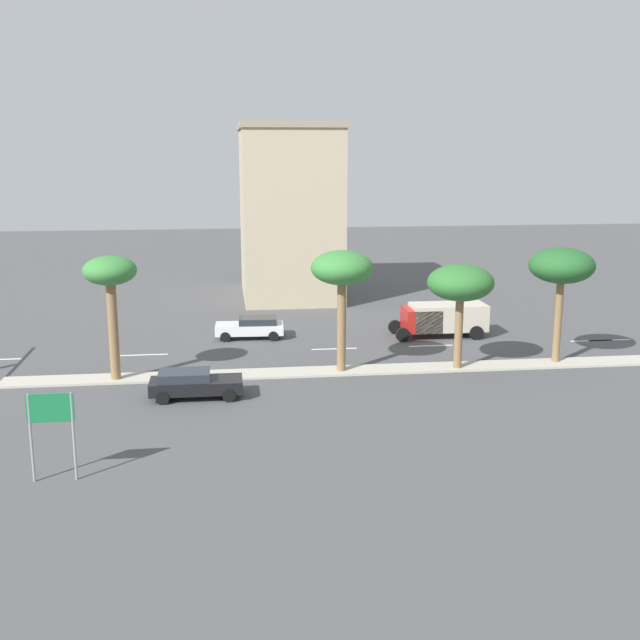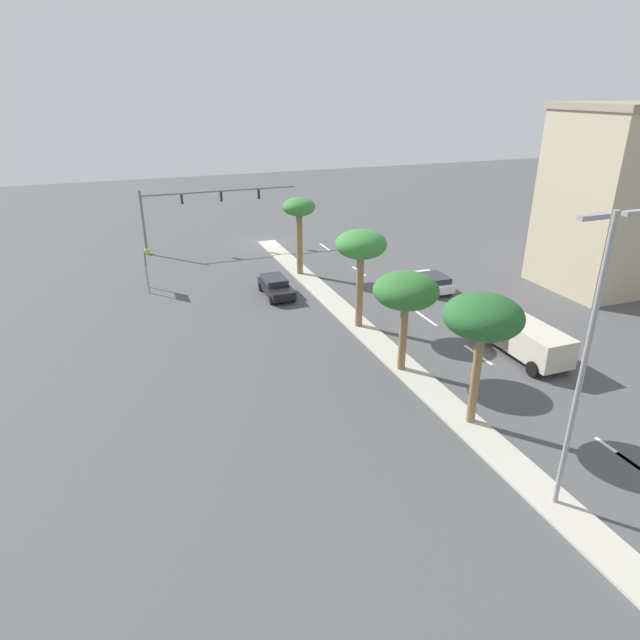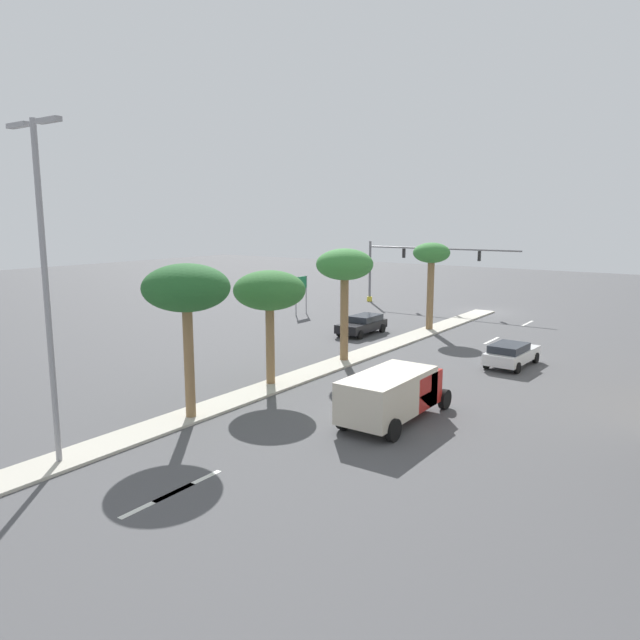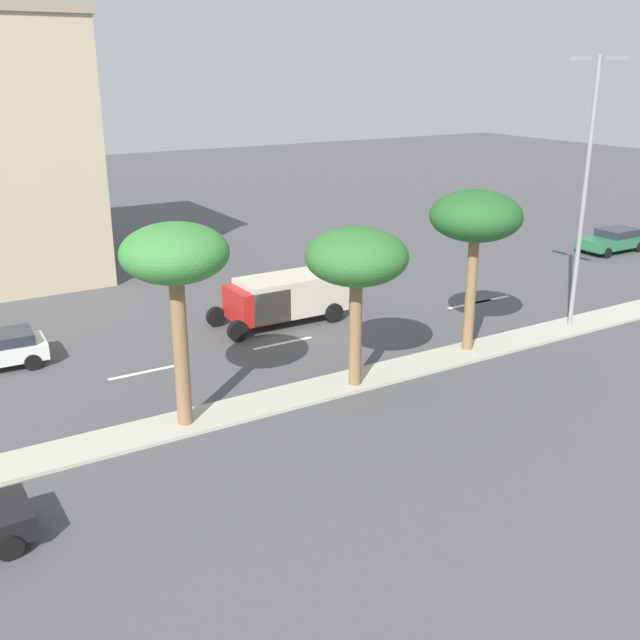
{
  "view_description": "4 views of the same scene",
  "coord_description": "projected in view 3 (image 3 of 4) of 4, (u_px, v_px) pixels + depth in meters",
  "views": [
    {
      "loc": [
        40.64,
        17.32,
        12.0
      ],
      "look_at": [
        3.66,
        21.96,
        3.77
      ],
      "focal_mm": 43.56,
      "sensor_mm": 36.0,
      "label": 1
    },
    {
      "loc": [
        14.63,
        54.63,
        15.19
      ],
      "look_at": [
        3.81,
        26.01,
        2.05
      ],
      "focal_mm": 30.78,
      "sensor_mm": 36.0,
      "label": 2
    },
    {
      "loc": [
        -18.86,
        52.81,
        8.49
      ],
      "look_at": [
        -3.4,
        30.99,
        3.9
      ],
      "focal_mm": 33.52,
      "sensor_mm": 36.0,
      "label": 3
    },
    {
      "loc": [
        21.19,
        15.84,
        11.16
      ],
      "look_at": [
        0.03,
        28.78,
        2.73
      ],
      "focal_mm": 41.98,
      "sensor_mm": 36.0,
      "label": 4
    }
  ],
  "objects": [
    {
      "name": "ground_plane",
      "position": [
        253.0,
        395.0,
        29.03
      ],
      "size": [
        160.0,
        160.0,
        0.0
      ],
      "primitive_type": "plane",
      "color": "#4C4C4F"
    },
    {
      "name": "median_curb",
      "position": [
        85.0,
        453.0,
        21.69
      ],
      "size": [
        1.8,
        81.93,
        0.12
      ],
      "primitive_type": "cube",
      "color": "#B7B2A3",
      "rests_on": "ground"
    },
    {
      "name": "lane_stripe_rear",
      "position": [
        528.0,
        323.0,
        48.58
      ],
      "size": [
        0.2,
        2.8,
        0.01
      ],
      "primitive_type": "cube",
      "color": "silver",
      "rests_on": "ground"
    },
    {
      "name": "lane_stripe_leading",
      "position": [
        492.0,
        340.0,
        41.78
      ],
      "size": [
        0.2,
        2.8,
        0.01
      ],
      "primitive_type": "cube",
      "color": "silver",
      "rests_on": "ground"
    },
    {
      "name": "lane_stripe_inboard",
      "position": [
        419.0,
        375.0,
        32.55
      ],
      "size": [
        0.2,
        2.8,
        0.01
      ],
      "primitive_type": "cube",
      "color": "silver",
      "rests_on": "ground"
    },
    {
      "name": "lane_stripe_far",
      "position": [
        361.0,
        403.0,
        27.65
      ],
      "size": [
        0.2,
        2.8,
        0.01
      ],
      "primitive_type": "cube",
      "color": "silver",
      "rests_on": "ground"
    },
    {
      "name": "lane_stripe_near",
      "position": [
        188.0,
        486.0,
        19.15
      ],
      "size": [
        0.2,
        2.8,
        0.01
      ],
      "primitive_type": "cube",
      "color": "silver",
      "rests_on": "ground"
    },
    {
      "name": "lane_stripe_center",
      "position": [
        158.0,
        500.0,
        18.18
      ],
      "size": [
        0.2,
        2.8,
        0.01
      ],
      "primitive_type": "cube",
      "color": "silver",
      "rests_on": "ground"
    },
    {
      "name": "traffic_signal_gantry",
      "position": [
        406.0,
        264.0,
        58.34
      ],
      "size": [
        15.52,
        0.53,
        6.15
      ],
      "color": "slate",
      "rests_on": "ground"
    },
    {
      "name": "directional_road_sign",
      "position": [
        301.0,
        287.0,
        52.77
      ],
      "size": [
        0.1,
        1.68,
        3.37
      ],
      "color": "gray",
      "rests_on": "ground"
    },
    {
      "name": "palm_tree_right",
      "position": [
        431.0,
        257.0,
        44.57
      ],
      "size": [
        2.76,
        2.76,
        6.54
      ],
      "color": "olive",
      "rests_on": "median_curb"
    },
    {
      "name": "palm_tree_outboard",
      "position": [
        345.0,
        267.0,
        34.77
      ],
      "size": [
        3.34,
        3.34,
        6.61
      ],
      "color": "olive",
      "rests_on": "median_curb"
    },
    {
      "name": "palm_tree_left",
      "position": [
        269.0,
        292.0,
        29.84
      ],
      "size": [
        3.63,
        3.63,
        5.79
      ],
      "color": "olive",
      "rests_on": "median_curb"
    },
    {
      "name": "palm_tree_leading",
      "position": [
        186.0,
        290.0,
        24.59
      ],
      "size": [
        3.63,
        3.63,
        6.53
      ],
      "color": "olive",
      "rests_on": "median_curb"
    },
    {
      "name": "street_lamp_mid",
      "position": [
        45.0,
        271.0,
        19.72
      ],
      "size": [
        2.9,
        0.24,
        11.49
      ],
      "color": "gray",
      "rests_on": "median_curb"
    },
    {
      "name": "sedan_white_left",
      "position": [
        511.0,
        354.0,
        34.44
      ],
      "size": [
        2.15,
        4.44,
        1.38
      ],
      "color": "silver",
      "rests_on": "ground"
    },
    {
      "name": "sedan_black_leading",
      "position": [
        362.0,
        324.0,
        43.96
      ],
      "size": [
        1.96,
        4.53,
        1.37
      ],
      "color": "black",
      "rests_on": "ground"
    },
    {
      "name": "box_truck",
      "position": [
        394.0,
        392.0,
        25.1
      ],
      "size": [
        2.53,
        6.14,
        2.15
      ],
      "color": "#B21E19",
      "rests_on": "ground"
    }
  ]
}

